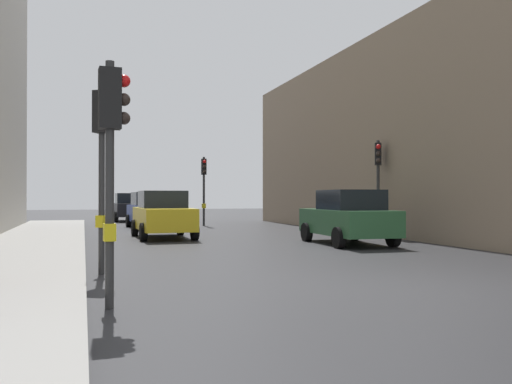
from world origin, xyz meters
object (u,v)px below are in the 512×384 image
at_px(car_yellow_taxi, 163,214).
at_px(traffic_light_near_left, 112,138).
at_px(car_dark_suv, 129,207).
at_px(car_green_estate, 348,217).
at_px(traffic_light_near_right, 103,144).
at_px(traffic_light_far_median, 204,178).
at_px(car_blue_van, 151,210).
at_px(traffic_light_mid_street, 378,170).

bearing_deg(car_yellow_taxi, traffic_light_near_left, -100.93).
height_order(car_dark_suv, car_green_estate, same).
bearing_deg(traffic_light_near_right, car_yellow_taxi, 75.10).
distance_m(traffic_light_near_left, car_yellow_taxi, 13.11).
bearing_deg(traffic_light_far_median, car_blue_van, -154.74).
distance_m(traffic_light_near_left, car_blue_van, 19.62).
relative_size(traffic_light_far_median, car_dark_suv, 0.86).
bearing_deg(traffic_light_mid_street, traffic_light_far_median, 113.95).
relative_size(traffic_light_near_left, traffic_light_near_right, 0.91).
relative_size(traffic_light_mid_street, car_blue_van, 0.86).
bearing_deg(traffic_light_mid_street, car_blue_van, 130.37).
distance_m(car_blue_van, car_dark_suv, 8.33).
relative_size(traffic_light_mid_street, traffic_light_far_median, 1.01).
height_order(traffic_light_far_median, car_yellow_taxi, traffic_light_far_median).
height_order(traffic_light_near_right, traffic_light_far_median, traffic_light_near_right).
distance_m(traffic_light_far_median, car_yellow_taxi, 8.76).
bearing_deg(car_green_estate, traffic_light_near_right, -148.68).
distance_m(traffic_light_far_median, car_blue_van, 3.66).
height_order(traffic_light_mid_street, car_yellow_taxi, traffic_light_mid_street).
distance_m(traffic_light_near_right, traffic_light_far_median, 18.19).
xyz_separation_m(traffic_light_far_median, car_green_estate, (2.10, -12.51, -1.64)).
bearing_deg(car_dark_suv, car_yellow_taxi, -89.71).
relative_size(traffic_light_near_left, car_yellow_taxi, 0.81).
xyz_separation_m(traffic_light_near_right, car_dark_suv, (2.40, 24.20, -1.71)).
xyz_separation_m(traffic_light_mid_street, car_yellow_taxi, (-7.79, 2.23, -1.66)).
relative_size(traffic_light_mid_street, car_yellow_taxi, 0.87).
bearing_deg(traffic_light_far_median, traffic_light_near_left, -105.42).
height_order(car_blue_van, car_green_estate, same).
relative_size(car_green_estate, car_yellow_taxi, 1.01).
distance_m(traffic_light_mid_street, car_blue_van, 11.68).
distance_m(car_dark_suv, car_green_estate, 20.18).
xyz_separation_m(traffic_light_near_left, car_dark_suv, (2.39, 27.69, -1.48)).
relative_size(car_dark_suv, car_green_estate, 0.99).
relative_size(car_dark_suv, car_yellow_taxi, 1.00).
bearing_deg(car_yellow_taxi, car_blue_van, 87.38).
relative_size(traffic_light_near_left, car_dark_suv, 0.81).
xyz_separation_m(traffic_light_far_median, car_blue_van, (-2.96, -1.39, -1.64)).
height_order(car_blue_van, car_yellow_taxi, same).
bearing_deg(car_dark_suv, traffic_light_near_right, -95.66).
distance_m(traffic_light_mid_street, car_yellow_taxi, 8.27).
xyz_separation_m(traffic_light_near_left, traffic_light_far_median, (5.73, 20.76, 0.16)).
bearing_deg(car_blue_van, car_yellow_taxi, -92.62).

